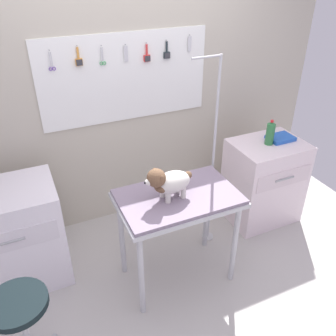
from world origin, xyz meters
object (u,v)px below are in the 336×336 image
at_px(grooming_table, 178,206).
at_px(counter_left, 11,237).
at_px(stool, 20,313).
at_px(soda_bottle, 270,133).
at_px(grooming_arm, 212,165).
at_px(cabinet_right, 263,181).
at_px(dog, 168,182).

height_order(grooming_table, counter_left, counter_left).
xyz_separation_m(stool, soda_bottle, (2.32, 0.69, 0.43)).
height_order(grooming_arm, stool, grooming_arm).
xyz_separation_m(grooming_table, cabinet_right, (1.13, 0.38, -0.31)).
height_order(grooming_table, dog, dog).
bearing_deg(grooming_table, cabinet_right, 18.57).
relative_size(grooming_table, soda_bottle, 3.83).
xyz_separation_m(grooming_table, grooming_arm, (0.47, 0.31, 0.08)).
relative_size(cabinet_right, soda_bottle, 3.56).
bearing_deg(cabinet_right, dog, -162.39).
xyz_separation_m(dog, counter_left, (-1.13, 0.54, -0.55)).
relative_size(grooming_table, stool, 1.44).
height_order(grooming_arm, soda_bottle, grooming_arm).
relative_size(counter_left, cabinet_right, 1.02).
bearing_deg(dog, grooming_arm, 29.42).
distance_m(grooming_arm, soda_bottle, 0.67).
bearing_deg(grooming_table, counter_left, 156.52).
bearing_deg(dog, soda_bottle, 17.72).
distance_m(grooming_arm, stool, 1.81).
distance_m(grooming_arm, dog, 0.66).
bearing_deg(stool, grooming_arm, 20.42).
bearing_deg(grooming_table, dog, -175.66).
relative_size(grooming_table, grooming_arm, 0.52).
bearing_deg(soda_bottle, cabinet_right, 9.49).
bearing_deg(soda_bottle, grooming_arm, -173.72).
bearing_deg(stool, dog, 15.50).
bearing_deg(dog, cabinet_right, 17.61).
distance_m(cabinet_right, stool, 2.44).
relative_size(counter_left, stool, 1.37).
bearing_deg(cabinet_right, soda_bottle, -170.51).
relative_size(dog, counter_left, 0.44).
distance_m(counter_left, soda_bottle, 2.40).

